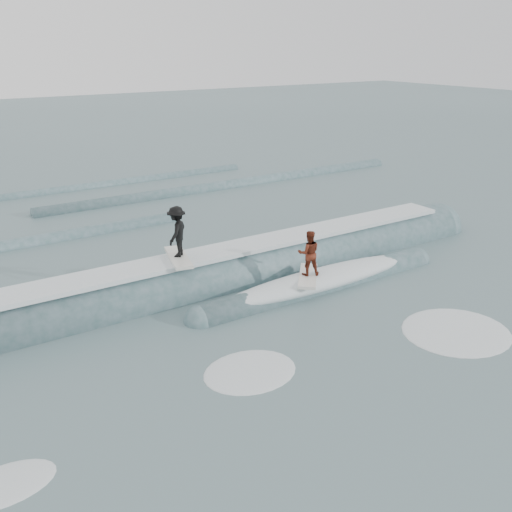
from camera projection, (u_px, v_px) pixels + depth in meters
ground at (374, 360)px, 14.55m from camera, size 160.00×160.00×0.00m
breaking_wave at (251, 277)px, 19.54m from camera, size 22.05×3.87×2.19m
surfer_black at (177, 234)px, 17.80m from camera, size 1.16×2.07×1.72m
surfer_red at (309, 257)px, 18.14m from camera, size 1.71×1.88×1.58m
whitewater at (466, 361)px, 14.51m from camera, size 17.76×8.20×0.10m
far_swells at (107, 207)px, 27.97m from camera, size 38.60×8.65×0.80m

